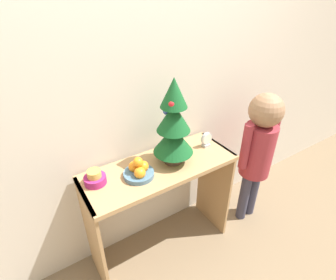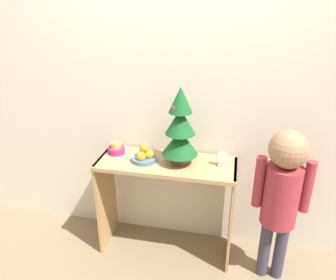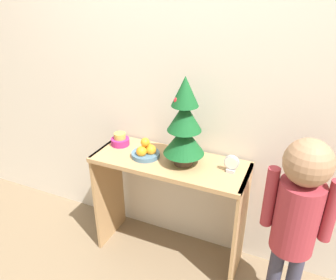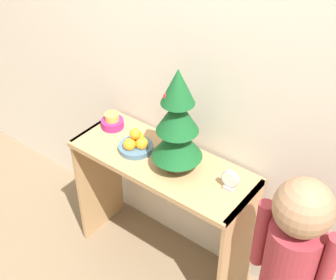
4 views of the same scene
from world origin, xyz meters
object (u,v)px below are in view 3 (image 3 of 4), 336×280
(singing_bowl, at_px, (120,140))
(child_figure, at_px, (298,209))
(desk_clock, at_px, (231,164))
(fruit_bowl, at_px, (146,151))
(mini_tree, at_px, (184,124))

(singing_bowl, bearing_deg, child_figure, -8.62)
(child_figure, bearing_deg, desk_clock, 160.71)
(fruit_bowl, height_order, desk_clock, fruit_bowl)
(fruit_bowl, distance_m, child_figure, 0.99)
(mini_tree, bearing_deg, singing_bowl, 172.94)
(fruit_bowl, distance_m, desk_clock, 0.57)
(mini_tree, height_order, singing_bowl, mini_tree)
(fruit_bowl, distance_m, singing_bowl, 0.26)
(mini_tree, bearing_deg, child_figure, -9.72)
(singing_bowl, bearing_deg, desk_clock, -2.90)
(fruit_bowl, relative_size, child_figure, 0.16)
(child_figure, bearing_deg, singing_bowl, 171.38)
(singing_bowl, distance_m, child_figure, 1.24)
(singing_bowl, xyz_separation_m, child_figure, (1.23, -0.19, -0.09))
(fruit_bowl, xyz_separation_m, child_figure, (0.98, -0.11, -0.09))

